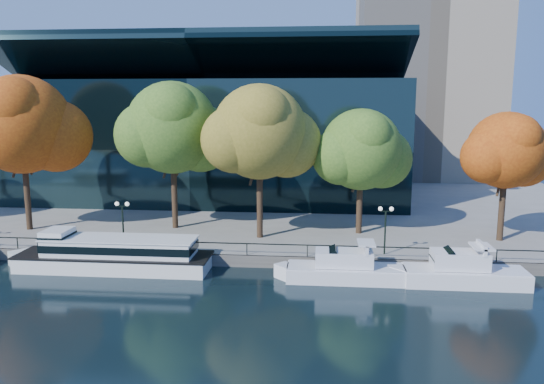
# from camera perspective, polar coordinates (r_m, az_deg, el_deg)

# --- Properties ---
(ground) EXTENTS (160.00, 160.00, 0.00)m
(ground) POSITION_cam_1_polar(r_m,az_deg,el_deg) (42.54, -10.09, -9.01)
(ground) COLOR black
(ground) RESTS_ON ground
(promenade) EXTENTS (90.00, 67.08, 1.00)m
(promenade) POSITION_cam_1_polar(r_m,az_deg,el_deg) (77.06, -2.93, 0.01)
(promenade) COLOR slate
(promenade) RESTS_ON ground
(railing) EXTENTS (88.20, 0.08, 0.99)m
(railing) POSITION_cam_1_polar(r_m,az_deg,el_deg) (44.98, -9.07, -5.36)
(railing) COLOR black
(railing) RESTS_ON promenade
(convention_building) EXTENTS (50.00, 24.57, 21.43)m
(convention_building) POSITION_cam_1_polar(r_m,az_deg,el_deg) (72.31, -6.67, 5.71)
(convention_building) COLOR black
(convention_building) RESTS_ON ground
(tour_boat) EXTENTS (17.24, 3.85, 3.27)m
(tour_boat) POSITION_cam_1_polar(r_m,az_deg,el_deg) (45.27, -17.14, -6.30)
(tour_boat) COLOR silver
(tour_boat) RESTS_ON ground
(cruiser_near) EXTENTS (10.69, 2.75, 3.10)m
(cruiser_near) POSITION_cam_1_polar(r_m,az_deg,el_deg) (41.24, 7.80, -8.15)
(cruiser_near) COLOR silver
(cruiser_near) RESTS_ON ground
(cruiser_far) EXTENTS (10.07, 2.79, 3.29)m
(cruiser_far) POSITION_cam_1_polar(r_m,az_deg,el_deg) (42.33, 19.49, -8.04)
(cruiser_far) COLOR silver
(cruiser_far) RESTS_ON ground
(tree_1) EXTENTS (11.85, 9.72, 15.09)m
(tree_1) POSITION_cam_1_polar(r_m,az_deg,el_deg) (56.49, -25.19, 6.38)
(tree_1) COLOR black
(tree_1) RESTS_ON promenade
(tree_2) EXTENTS (11.23, 9.21, 14.50)m
(tree_2) POSITION_cam_1_polar(r_m,az_deg,el_deg) (52.78, -10.50, 6.61)
(tree_2) COLOR black
(tree_2) RESTS_ON promenade
(tree_3) EXTENTS (10.81, 8.86, 14.14)m
(tree_3) POSITION_cam_1_polar(r_m,az_deg,el_deg) (48.14, -1.15, 6.26)
(tree_3) COLOR black
(tree_3) RESTS_ON promenade
(tree_4) EXTENTS (9.58, 7.85, 11.91)m
(tree_4) POSITION_cam_1_polar(r_m,az_deg,el_deg) (50.59, 9.73, 4.33)
(tree_4) COLOR black
(tree_4) RESTS_ON promenade
(tree_5) EXTENTS (8.55, 7.01, 11.67)m
(tree_5) POSITION_cam_1_polar(r_m,az_deg,el_deg) (51.66, 24.04, 3.95)
(tree_5) COLOR black
(tree_5) RESTS_ON promenade
(lamp_1) EXTENTS (1.26, 0.36, 4.03)m
(lamp_1) POSITION_cam_1_polar(r_m,az_deg,el_deg) (47.48, -15.79, -2.27)
(lamp_1) COLOR black
(lamp_1) RESTS_ON promenade
(lamp_2) EXTENTS (1.26, 0.36, 4.03)m
(lamp_2) POSITION_cam_1_polar(r_m,az_deg,el_deg) (44.63, 12.12, -2.88)
(lamp_2) COLOR black
(lamp_2) RESTS_ON promenade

